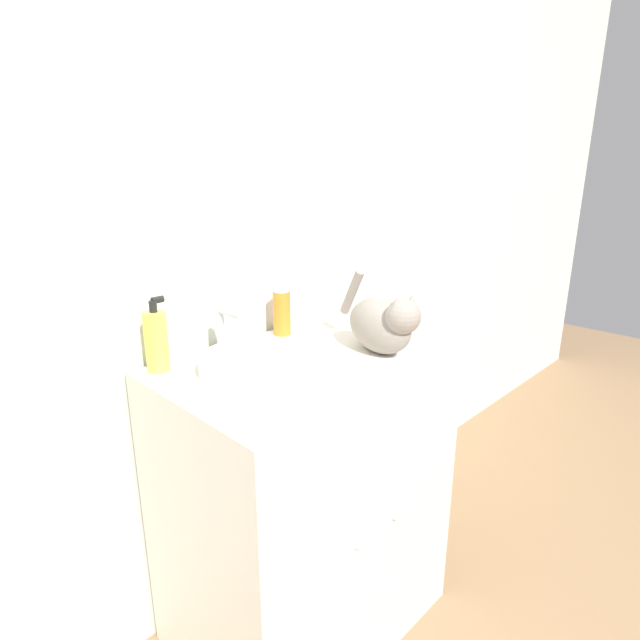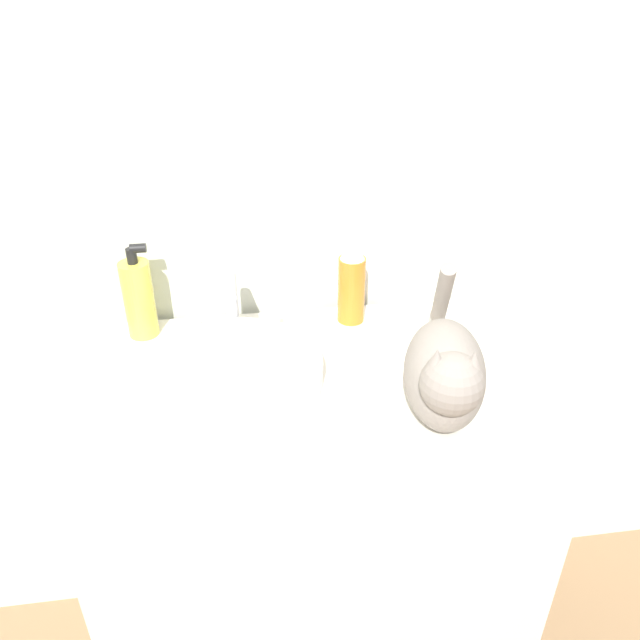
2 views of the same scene
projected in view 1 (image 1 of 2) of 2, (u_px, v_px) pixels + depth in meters
name	position (u px, v px, depth m)	size (l,w,h in m)	color
wall_back	(231.00, 226.00, 1.51)	(6.00, 0.05, 2.50)	silver
vanity_cabinet	(306.00, 499.00, 1.52)	(0.78, 0.56, 0.90)	silver
sink_basin	(259.00, 363.00, 1.31)	(0.31, 0.31, 0.04)	silver
faucet	(223.00, 334.00, 1.40)	(0.19, 0.12, 0.15)	silver
cat	(383.00, 323.00, 1.42)	(0.19, 0.35, 0.23)	gray
soap_bottle	(156.00, 340.00, 1.30)	(0.06, 0.06, 0.20)	#EADB4C
spray_bottle	(282.00, 308.00, 1.59)	(0.06, 0.06, 0.18)	orange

